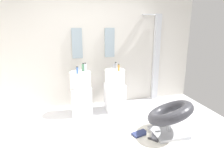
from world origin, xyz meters
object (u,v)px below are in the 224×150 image
Objects in this scene: lounge_chair at (170,115)px; coffee_mug at (149,135)px; magazine_navy at (140,133)px; soap_bottle_grey at (116,66)px; pedestal_sink_right at (115,90)px; soap_bottle_blue at (77,70)px; shower_column at (156,56)px; magazine_charcoal at (156,136)px; soap_bottle_clear at (85,67)px; soap_bottle_green at (83,67)px; pedestal_sink_left at (81,93)px; soap_bottle_amber at (119,68)px.

lounge_chair reaches higher than coffee_mug.
magazine_navy is 1.52m from soap_bottle_grey.
pedestal_sink_right is at bearing -114.75° from soap_bottle_grey.
coffee_mug is at bearing -46.26° from soap_bottle_blue.
magazine_charcoal is (-0.73, -1.62, -1.05)m from shower_column.
lounge_chair is at bearing -36.48° from soap_bottle_blue.
soap_bottle_grey is (0.66, 0.08, -0.02)m from soap_bottle_clear.
magazine_navy is at bearing -55.39° from soap_bottle_green.
coffee_mug is at bearing -81.18° from soap_bottle_grey.
soap_bottle_clear reaches higher than soap_bottle_green.
shower_column is 2.06m from magazine_navy.
soap_bottle_blue reaches higher than magazine_navy.
coffee_mug is (0.97, -1.21, -0.40)m from pedestal_sink_left.
magazine_charcoal is at bearing -1.06° from coffee_mug.
pedestal_sink_left is 0.72m from pedestal_sink_right.
pedestal_sink_left reaches higher than coffee_mug.
lounge_chair is 0.47m from coffee_mug.
magazine_navy is at bearing -45.64° from soap_bottle_blue.
soap_bottle_green reaches higher than pedestal_sink_left.
lounge_chair is 1.54m from soap_bottle_grey.
magazine_navy is 0.90× the size of magazine_charcoal.
shower_column is 12.64× the size of soap_bottle_green.
magazine_navy reaches higher than magazine_charcoal.
soap_bottle_green is (-0.90, 1.28, 0.91)m from coffee_mug.
soap_bottle_clear is at bearing 89.67° from magazine_charcoal.
soap_bottle_green reaches higher than coffee_mug.
pedestal_sink_left is 7.05× the size of soap_bottle_grey.
shower_column reaches higher than lounge_chair.
coffee_mug is 0.73× the size of soap_bottle_amber.
soap_bottle_green is (-1.28, 1.24, 0.63)m from lounge_chair.
soap_bottle_grey is (-1.07, -0.29, -0.11)m from shower_column.
pedestal_sink_right is 0.91× the size of lounge_chair.
soap_bottle_blue is at bearing 133.74° from coffee_mug.
soap_bottle_amber reaches higher than soap_bottle_blue.
pedestal_sink_right is 6.96× the size of soap_bottle_blue.
soap_bottle_amber is at bearing -90.63° from soap_bottle_grey.
coffee_mug is at bearing -67.23° from magazine_navy.
lounge_chair reaches higher than magazine_charcoal.
soap_bottle_grey is at bearing 3.31° from soap_bottle_green.
shower_column is 6.95× the size of magazine_charcoal.
soap_bottle_clear is 1.21× the size of soap_bottle_blue.
shower_column reaches higher than pedestal_sink_left.
pedestal_sink_right is 0.94m from soap_bottle_blue.
shower_column is at bearing 19.63° from pedestal_sink_right.
magazine_charcoal is (1.11, -1.22, -0.43)m from pedestal_sink_left.
soap_bottle_amber reaches higher than soap_bottle_grey.
magazine_navy is 1.69m from soap_bottle_green.
pedestal_sink_right is at bearing -160.37° from shower_column.
pedestal_sink_right is 1.34m from lounge_chair.
soap_bottle_clear is 1.08× the size of soap_bottle_green.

